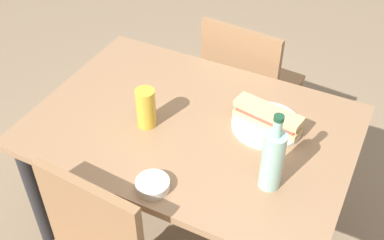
# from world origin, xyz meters

# --- Properties ---
(dining_table) EXTENTS (1.16, 0.81, 0.73)m
(dining_table) POSITION_xyz_m (0.00, 0.00, 0.62)
(dining_table) COLOR #997251
(dining_table) RESTS_ON ground
(chair_far) EXTENTS (0.43, 0.43, 0.86)m
(chair_far) POSITION_xyz_m (-0.01, 0.60, 0.50)
(chair_far) COLOR #936B47
(chair_far) RESTS_ON ground
(plate_near) EXTENTS (0.26, 0.26, 0.01)m
(plate_near) POSITION_xyz_m (0.25, 0.11, 0.74)
(plate_near) COLOR silver
(plate_near) RESTS_ON dining_table
(baguette_sandwich_near) EXTENTS (0.26, 0.11, 0.07)m
(baguette_sandwich_near) POSITION_xyz_m (0.25, 0.11, 0.78)
(baguette_sandwich_near) COLOR #DBB77A
(baguette_sandwich_near) RESTS_ON plate_near
(knife_near) EXTENTS (0.17, 0.08, 0.01)m
(knife_near) POSITION_xyz_m (0.25, 0.17, 0.75)
(knife_near) COLOR silver
(knife_near) RESTS_ON plate_near
(water_bottle) EXTENTS (0.07, 0.07, 0.29)m
(water_bottle) POSITION_xyz_m (0.35, -0.15, 0.85)
(water_bottle) COLOR #99C6B7
(water_bottle) RESTS_ON dining_table
(beer_glass) EXTENTS (0.07, 0.07, 0.15)m
(beer_glass) POSITION_xyz_m (-0.15, -0.07, 0.81)
(beer_glass) COLOR gold
(beer_glass) RESTS_ON dining_table
(olive_bowl) EXTENTS (0.11, 0.11, 0.03)m
(olive_bowl) POSITION_xyz_m (0.03, -0.33, 0.75)
(olive_bowl) COLOR silver
(olive_bowl) RESTS_ON dining_table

